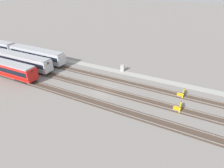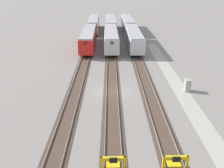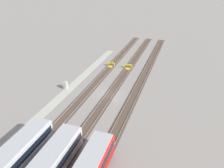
% 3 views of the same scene
% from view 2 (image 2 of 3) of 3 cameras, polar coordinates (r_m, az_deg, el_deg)
% --- Properties ---
extents(ground_plane, '(400.00, 400.00, 0.00)m').
position_cam_2_polar(ground_plane, '(34.11, -0.02, -1.78)').
color(ground_plane, gray).
extents(service_walkway, '(54.00, 2.00, 0.01)m').
position_cam_2_polar(service_walkway, '(35.35, 14.88, -1.67)').
color(service_walkway, '#9E9E93').
rests_on(service_walkway, ground).
extents(rail_track_nearest, '(90.00, 2.23, 0.21)m').
position_cam_2_polar(rail_track_nearest, '(34.46, 7.96, -1.67)').
color(rail_track_nearest, '#47382D').
rests_on(rail_track_nearest, ground).
extents(rail_track_near_inner, '(90.00, 2.24, 0.21)m').
position_cam_2_polar(rail_track_near_inner, '(34.09, -0.02, -1.71)').
color(rail_track_near_inner, '#47382D').
rests_on(rail_track_near_inner, ground).
extents(rail_track_middle, '(90.00, 2.23, 0.21)m').
position_cam_2_polar(rail_track_middle, '(34.40, -8.02, -1.72)').
color(rail_track_middle, '#47382D').
rests_on(rail_track_middle, ground).
extents(subway_car_front_row_leftmost, '(18.07, 3.28, 3.70)m').
position_cam_2_polar(subway_car_front_row_leftmost, '(75.53, -4.00, 12.93)').
color(subway_car_front_row_leftmost, silver).
rests_on(subway_car_front_row_leftmost, ground).
extents(subway_car_front_row_left_inner, '(18.04, 3.09, 3.70)m').
position_cam_2_polar(subway_car_front_row_left_inner, '(56.74, -5.10, 9.93)').
color(subway_car_front_row_left_inner, red).
rests_on(subway_car_front_row_left_inner, ground).
extents(subway_car_front_row_centre, '(18.05, 3.18, 3.70)m').
position_cam_2_polar(subway_car_front_row_centre, '(74.86, -0.26, 12.90)').
color(subway_car_front_row_centre, silver).
rests_on(subway_car_front_row_centre, ground).
extents(subway_car_front_row_right_inner, '(18.01, 2.92, 3.70)m').
position_cam_2_polar(subway_car_front_row_right_inner, '(56.78, 4.76, 9.94)').
color(subway_car_front_row_right_inner, silver).
rests_on(subway_car_front_row_right_inner, ground).
extents(subway_car_front_row_rightmost, '(18.06, 3.21, 3.70)m').
position_cam_2_polar(subway_car_front_row_rightmost, '(75.54, 3.50, 12.94)').
color(subway_car_front_row_rightmost, silver).
rests_on(subway_car_front_row_rightmost, ground).
extents(subway_car_back_row_leftmost, '(18.03, 3.04, 3.70)m').
position_cam_2_polar(subway_car_back_row_leftmost, '(56.55, -0.20, 9.97)').
color(subway_car_back_row_leftmost, silver).
rests_on(subway_car_back_row_leftmost, ground).
extents(bumper_stop_nearest_track, '(1.35, 2.00, 1.22)m').
position_cam_2_polar(bumper_stop_nearest_track, '(21.79, 13.46, -15.99)').
color(bumper_stop_nearest_track, gold).
rests_on(bumper_stop_nearest_track, ground).
extents(bumper_stop_near_inner_track, '(1.37, 2.01, 1.22)m').
position_cam_2_polar(bumper_stop_near_inner_track, '(21.15, 0.23, -16.61)').
color(bumper_stop_near_inner_track, gold).
rests_on(bumper_stop_near_inner_track, ground).
extents(electrical_cabinet, '(0.90, 0.73, 1.60)m').
position_cam_2_polar(electrical_cabinet, '(35.53, 16.10, -0.29)').
color(electrical_cabinet, '#9E9E99').
rests_on(electrical_cabinet, ground).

